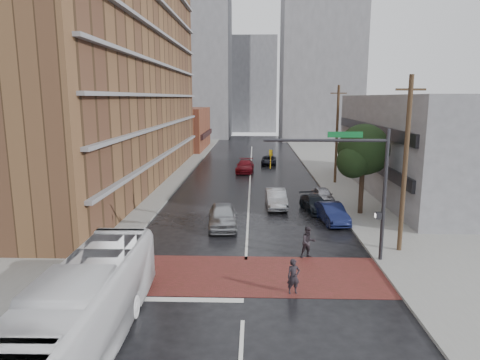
# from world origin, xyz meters

# --- Properties ---
(ground) EXTENTS (160.00, 160.00, 0.00)m
(ground) POSITION_xyz_m (0.00, 0.00, 0.00)
(ground) COLOR black
(ground) RESTS_ON ground
(crosswalk) EXTENTS (14.00, 5.00, 0.02)m
(crosswalk) POSITION_xyz_m (0.00, 0.50, 0.01)
(crosswalk) COLOR maroon
(crosswalk) RESTS_ON ground
(sidewalk_west) EXTENTS (9.00, 90.00, 0.15)m
(sidewalk_west) POSITION_xyz_m (-11.50, 25.00, 0.07)
(sidewalk_west) COLOR gray
(sidewalk_west) RESTS_ON ground
(sidewalk_east) EXTENTS (9.00, 90.00, 0.15)m
(sidewalk_east) POSITION_xyz_m (11.50, 25.00, 0.07)
(sidewalk_east) COLOR gray
(sidewalk_east) RESTS_ON ground
(apartment_block) EXTENTS (10.00, 44.00, 28.00)m
(apartment_block) POSITION_xyz_m (-14.00, 24.00, 14.00)
(apartment_block) COLOR brown
(apartment_block) RESTS_ON ground
(storefront_west) EXTENTS (8.00, 16.00, 7.00)m
(storefront_west) POSITION_xyz_m (-12.00, 54.00, 3.50)
(storefront_west) COLOR brown
(storefront_west) RESTS_ON ground
(building_east) EXTENTS (11.00, 26.00, 9.00)m
(building_east) POSITION_xyz_m (16.50, 20.00, 4.50)
(building_east) COLOR gray
(building_east) RESTS_ON ground
(distant_tower_west) EXTENTS (18.00, 16.00, 32.00)m
(distant_tower_west) POSITION_xyz_m (-14.00, 78.00, 16.00)
(distant_tower_west) COLOR gray
(distant_tower_west) RESTS_ON ground
(distant_tower_east) EXTENTS (16.00, 14.00, 36.00)m
(distant_tower_east) POSITION_xyz_m (14.00, 72.00, 18.00)
(distant_tower_east) COLOR gray
(distant_tower_east) RESTS_ON ground
(distant_tower_center) EXTENTS (12.00, 10.00, 24.00)m
(distant_tower_center) POSITION_xyz_m (0.00, 95.00, 12.00)
(distant_tower_center) COLOR gray
(distant_tower_center) RESTS_ON ground
(street_tree) EXTENTS (4.20, 4.10, 6.90)m
(street_tree) POSITION_xyz_m (8.52, 12.03, 4.73)
(street_tree) COLOR #332319
(street_tree) RESTS_ON ground
(signal_mast) EXTENTS (6.50, 0.30, 7.20)m
(signal_mast) POSITION_xyz_m (5.85, 2.50, 4.73)
(signal_mast) COLOR #2D2D33
(signal_mast) RESTS_ON ground
(utility_pole_near) EXTENTS (1.60, 0.26, 10.00)m
(utility_pole_near) POSITION_xyz_m (8.80, 4.00, 5.14)
(utility_pole_near) COLOR #473321
(utility_pole_near) RESTS_ON ground
(utility_pole_far) EXTENTS (1.60, 0.26, 10.00)m
(utility_pole_far) POSITION_xyz_m (8.80, 24.00, 5.14)
(utility_pole_far) COLOR #473321
(utility_pole_far) RESTS_ON ground
(transit_bus) EXTENTS (2.74, 11.02, 3.06)m
(transit_bus) POSITION_xyz_m (-5.50, -6.04, 1.53)
(transit_bus) COLOR white
(transit_bus) RESTS_ON ground
(pedestrian_a) EXTENTS (0.67, 0.53, 1.64)m
(pedestrian_a) POSITION_xyz_m (2.23, -1.50, 0.82)
(pedestrian_a) COLOR black
(pedestrian_a) RESTS_ON ground
(pedestrian_b) EXTENTS (1.04, 0.93, 1.78)m
(pedestrian_b) POSITION_xyz_m (3.45, 3.00, 0.89)
(pedestrian_b) COLOR #272227
(pedestrian_b) RESTS_ON ground
(car_travel_a) EXTENTS (2.30, 4.91, 1.63)m
(car_travel_a) POSITION_xyz_m (-1.73, 8.51, 0.81)
(car_travel_a) COLOR #A1A4A9
(car_travel_a) RESTS_ON ground
(car_travel_b) EXTENTS (1.74, 4.56, 1.49)m
(car_travel_b) POSITION_xyz_m (2.22, 14.06, 0.74)
(car_travel_b) COLOR #B2B5BA
(car_travel_b) RESTS_ON ground
(car_travel_c) EXTENTS (2.25, 5.03, 1.43)m
(car_travel_c) POSITION_xyz_m (-0.67, 30.71, 0.72)
(car_travel_c) COLOR maroon
(car_travel_c) RESTS_ON ground
(suv_travel) EXTENTS (2.18, 4.28, 1.16)m
(suv_travel) POSITION_xyz_m (2.39, 36.69, 0.58)
(suv_travel) COLOR black
(suv_travel) RESTS_ON ground
(car_parked_near) EXTENTS (2.05, 4.40, 1.39)m
(car_parked_near) POSITION_xyz_m (5.97, 9.85, 0.70)
(car_parked_near) COLOR #12183F
(car_parked_near) RESTS_ON ground
(car_parked_mid) EXTENTS (2.37, 4.35, 1.20)m
(car_parked_mid) POSITION_xyz_m (5.20, 13.01, 0.60)
(car_parked_mid) COLOR black
(car_parked_mid) RESTS_ON ground
(car_parked_far) EXTENTS (1.75, 3.73, 1.23)m
(car_parked_far) POSITION_xyz_m (6.30, 16.00, 0.62)
(car_parked_far) COLOR #98999F
(car_parked_far) RESTS_ON ground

